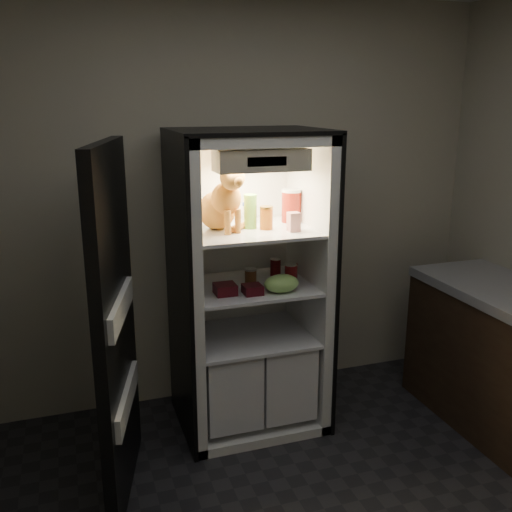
{
  "coord_description": "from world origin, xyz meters",
  "views": [
    {
      "loc": [
        -1.03,
        -1.84,
        2.04
      ],
      "look_at": [
        0.04,
        1.32,
        1.12
      ],
      "focal_mm": 40.0,
      "sensor_mm": 36.0,
      "label": 1
    }
  ],
  "objects": [
    {
      "name": "room_shell",
      "position": [
        0.0,
        0.0,
        1.62
      ],
      "size": [
        3.6,
        3.6,
        3.6
      ],
      "color": "white",
      "rests_on": "floor"
    },
    {
      "name": "tabby_cat",
      "position": [
        -0.16,
        1.35,
        1.45
      ],
      "size": [
        0.39,
        0.43,
        0.43
      ],
      "rotation": [
        0.0,
        0.0,
        0.28
      ],
      "color": "orange",
      "rests_on": "refrigerator"
    },
    {
      "name": "soda_can_c",
      "position": [
        0.23,
        1.22,
        1.01
      ],
      "size": [
        0.07,
        0.07,
        0.14
      ],
      "color": "black",
      "rests_on": "refrigerator"
    },
    {
      "name": "salsa_jar",
      "position": [
        0.09,
        1.28,
        1.36
      ],
      "size": [
        0.08,
        0.08,
        0.14
      ],
      "color": "#9B1C0E",
      "rests_on": "refrigerator"
    },
    {
      "name": "soda_can_b",
      "position": [
        0.28,
        1.33,
        1.0
      ],
      "size": [
        0.06,
        0.06,
        0.12
      ],
      "color": "black",
      "rests_on": "refrigerator"
    },
    {
      "name": "grape_bag",
      "position": [
        0.13,
        1.13,
        0.99
      ],
      "size": [
        0.21,
        0.15,
        0.11
      ],
      "primitive_type": "ellipsoid",
      "color": "#92D462",
      "rests_on": "refrigerator"
    },
    {
      "name": "berry_box_left",
      "position": [
        -0.19,
        1.2,
        0.97
      ],
      "size": [
        0.12,
        0.12,
        0.06
      ],
      "primitive_type": "cube",
      "color": "#530D17",
      "rests_on": "refrigerator"
    },
    {
      "name": "berry_box_right",
      "position": [
        -0.04,
        1.15,
        0.97
      ],
      "size": [
        0.11,
        0.11,
        0.05
      ],
      "primitive_type": "cube",
      "color": "#530D17",
      "rests_on": "refrigerator"
    },
    {
      "name": "parmesan_shaker",
      "position": [
        0.01,
        1.34,
        1.39
      ],
      "size": [
        0.08,
        0.08,
        0.2
      ],
      "color": "#279029",
      "rests_on": "refrigerator"
    },
    {
      "name": "refrigerator",
      "position": [
        0.0,
        1.38,
        0.79
      ],
      "size": [
        0.9,
        0.72,
        1.88
      ],
      "color": "white",
      "rests_on": "floor"
    },
    {
      "name": "fridge_door",
      "position": [
        -0.84,
        0.92,
        0.91
      ],
      "size": [
        0.27,
        0.86,
        1.85
      ],
      "rotation": [
        0.0,
        0.0,
        -0.25
      ],
      "color": "black",
      "rests_on": "floor"
    },
    {
      "name": "pepper_jar",
      "position": [
        0.31,
        1.43,
        1.39
      ],
      "size": [
        0.12,
        0.12,
        0.21
      ],
      "color": "maroon",
      "rests_on": "refrigerator"
    },
    {
      "name": "condiment_jar",
      "position": [
        0.01,
        1.33,
        0.99
      ],
      "size": [
        0.07,
        0.07,
        0.1
      ],
      "color": "brown",
      "rests_on": "refrigerator"
    },
    {
      "name": "mayo_tub",
      "position": [
        0.06,
        1.51,
        1.35
      ],
      "size": [
        0.09,
        0.09,
        0.12
      ],
      "color": "white",
      "rests_on": "refrigerator"
    },
    {
      "name": "soda_can_a",
      "position": [
        0.2,
        1.41,
        1.0
      ],
      "size": [
        0.07,
        0.07,
        0.12
      ],
      "color": "black",
      "rests_on": "refrigerator"
    },
    {
      "name": "cream_carton",
      "position": [
        0.22,
        1.18,
        1.35
      ],
      "size": [
        0.07,
        0.07,
        0.11
      ],
      "primitive_type": "cube",
      "color": "white",
      "rests_on": "refrigerator"
    }
  ]
}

